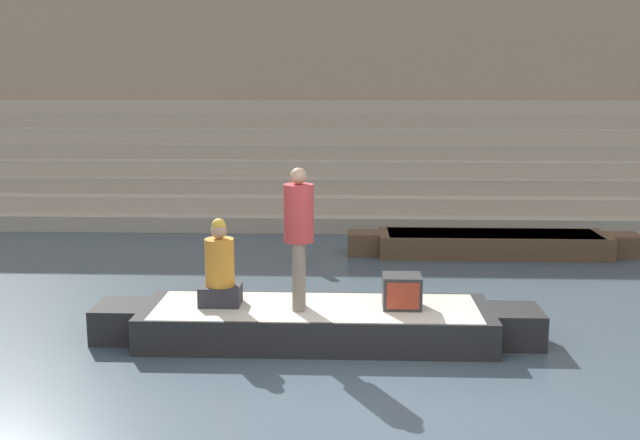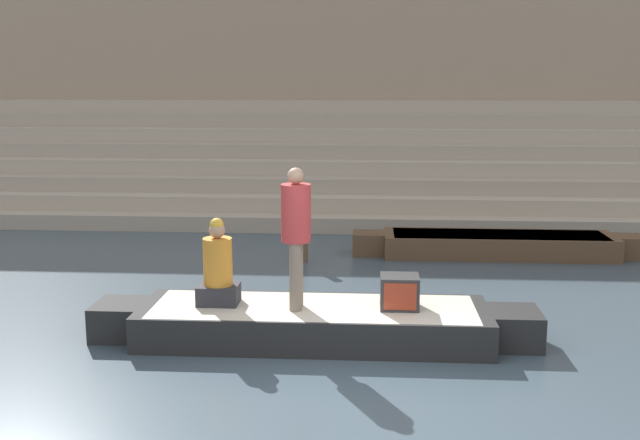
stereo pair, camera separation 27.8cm
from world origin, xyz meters
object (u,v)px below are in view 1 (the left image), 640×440
object	(u,v)px
person_standing	(299,229)
person_rowing	(220,271)
rowboat_main	(316,322)
moored_boat_shore	(492,243)
mooring_post	(299,230)
tv_set	(402,291)

from	to	relation	value
person_standing	person_rowing	distance (m)	1.18
rowboat_main	person_rowing	world-z (taller)	person_rowing
person_standing	moored_boat_shore	world-z (taller)	person_standing
person_standing	moored_boat_shore	xyz separation A→B (m)	(3.36, 4.98, -1.26)
rowboat_main	mooring_post	distance (m)	4.22
person_standing	tv_set	bearing A→B (deg)	3.79
tv_set	moored_boat_shore	xyz separation A→B (m)	(2.06, 4.89, -0.44)
rowboat_main	person_rowing	bearing A→B (deg)	177.16
tv_set	moored_boat_shore	bearing A→B (deg)	60.89
person_rowing	mooring_post	bearing A→B (deg)	80.98
moored_boat_shore	person_rowing	bearing A→B (deg)	-126.92
person_standing	moored_boat_shore	bearing A→B (deg)	55.61
person_rowing	tv_set	size ratio (longest dim) A/B	2.32
rowboat_main	mooring_post	bearing A→B (deg)	96.29
rowboat_main	mooring_post	size ratio (longest dim) A/B	4.80
rowboat_main	tv_set	bearing A→B (deg)	0.18
rowboat_main	person_rowing	xyz separation A→B (m)	(-1.24, 0.05, 0.66)
person_rowing	moored_boat_shore	size ratio (longest dim) A/B	0.20
tv_set	mooring_post	world-z (taller)	mooring_post
person_rowing	mooring_post	distance (m)	4.20
rowboat_main	moored_boat_shore	xyz separation A→B (m)	(3.15, 4.90, -0.02)
person_rowing	rowboat_main	bearing A→B (deg)	-1.20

